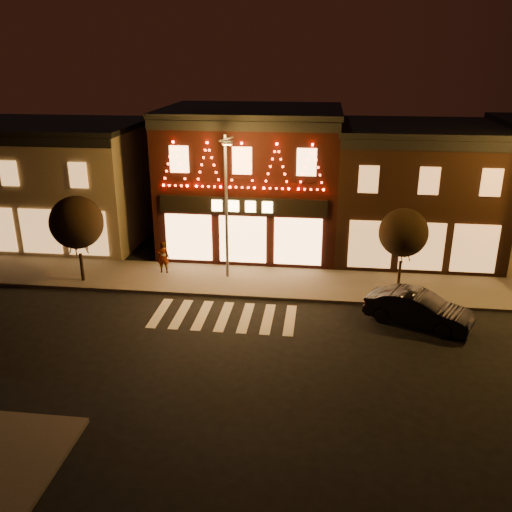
# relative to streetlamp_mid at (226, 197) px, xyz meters

# --- Properties ---
(ground) EXTENTS (120.00, 120.00, 0.00)m
(ground) POSITION_rel_streetlamp_mid_xyz_m (0.54, -8.17, -4.48)
(ground) COLOR black
(ground) RESTS_ON ground
(sidewalk_far) EXTENTS (44.00, 4.00, 0.15)m
(sidewalk_far) POSITION_rel_streetlamp_mid_xyz_m (2.54, -0.17, -4.41)
(sidewalk_far) COLOR #47423D
(sidewalk_far) RESTS_ON ground
(building_left) EXTENTS (12.20, 8.28, 7.30)m
(building_left) POSITION_rel_streetlamp_mid_xyz_m (-12.46, 5.82, -0.82)
(building_left) COLOR #7C7358
(building_left) RESTS_ON ground
(building_pulp) EXTENTS (10.20, 8.34, 8.30)m
(building_pulp) POSITION_rel_streetlamp_mid_xyz_m (0.54, 5.81, -0.32)
(building_pulp) COLOR black
(building_pulp) RESTS_ON ground
(building_right_a) EXTENTS (9.20, 8.28, 7.50)m
(building_right_a) POSITION_rel_streetlamp_mid_xyz_m (10.04, 5.82, -0.72)
(building_right_a) COLOR #311B11
(building_right_a) RESTS_ON ground
(streetlamp_mid) EXTENTS (0.70, 1.69, 7.38)m
(streetlamp_mid) POSITION_rel_streetlamp_mid_xyz_m (0.00, 0.00, 0.00)
(streetlamp_mid) COLOR #59595E
(streetlamp_mid) RESTS_ON sidewalk_far
(tree_left) EXTENTS (2.67, 2.67, 4.46)m
(tree_left) POSITION_rel_streetlamp_mid_xyz_m (-7.42, -1.23, -1.21)
(tree_left) COLOR black
(tree_left) RESTS_ON sidewalk_far
(tree_right) EXTENTS (2.40, 2.40, 4.02)m
(tree_right) POSITION_rel_streetlamp_mid_xyz_m (8.76, 0.08, -1.52)
(tree_right) COLOR black
(tree_right) RESTS_ON sidewalk_far
(dark_sedan) EXTENTS (4.79, 3.31, 1.50)m
(dark_sedan) POSITION_rel_streetlamp_mid_xyz_m (9.12, -3.88, -3.73)
(dark_sedan) COLOR black
(dark_sedan) RESTS_ON ground
(pedestrian) EXTENTS (0.65, 0.44, 1.74)m
(pedestrian) POSITION_rel_streetlamp_mid_xyz_m (-3.54, 0.33, -3.46)
(pedestrian) COLOR gray
(pedestrian) RESTS_ON sidewalk_far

